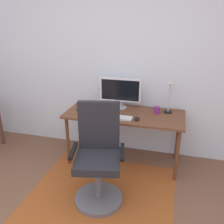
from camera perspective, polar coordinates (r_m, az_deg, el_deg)
name	(u,v)px	position (r m, az deg, el deg)	size (l,w,h in m)	color
wall_back	(123,61)	(3.40, 2.54, 11.76)	(6.00, 0.10, 2.60)	silver
area_rug	(102,194)	(2.91, -2.46, -18.59)	(1.59, 1.42, 0.01)	#9E4D20
desk	(124,118)	(3.19, 2.91, -1.38)	(1.52, 0.65, 0.70)	brown
monitor	(120,91)	(3.27, 1.94, 4.91)	(0.55, 0.18, 0.41)	#B2B2B7
keyboard	(115,117)	(3.01, 0.66, -1.19)	(0.43, 0.13, 0.02)	white
computer_mouse	(137,119)	(2.96, 5.85, -1.56)	(0.06, 0.10, 0.03)	black
coffee_cup	(157,110)	(3.19, 10.38, 0.46)	(0.08, 0.08, 0.09)	#792B7D
cell_phone	(81,109)	(3.31, -7.14, 0.73)	(0.07, 0.14, 0.01)	black
desk_lamp	(170,89)	(3.16, 13.36, 5.23)	(0.11, 0.11, 0.45)	black
office_chair	(98,162)	(2.61, -3.17, -11.60)	(0.59, 0.54, 1.07)	slate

